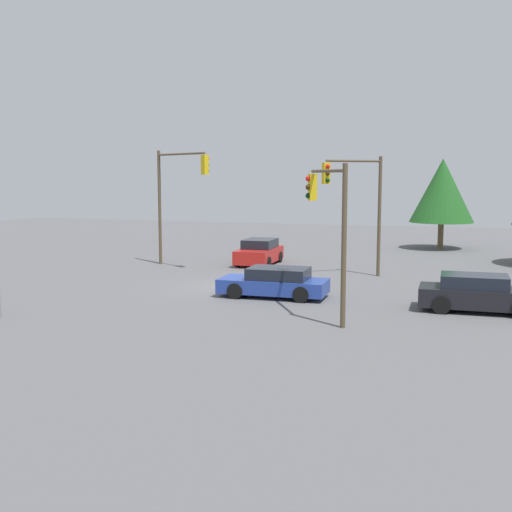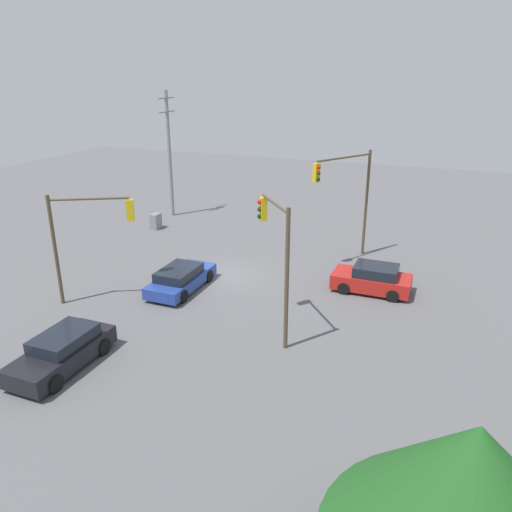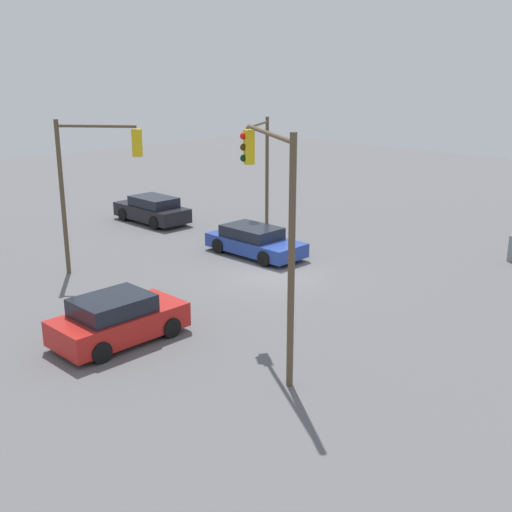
{
  "view_description": "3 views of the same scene",
  "coord_description": "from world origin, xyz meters",
  "px_view_note": "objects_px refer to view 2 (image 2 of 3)",
  "views": [
    {
      "loc": [
        9.79,
        -28.05,
        5.27
      ],
      "look_at": [
        0.83,
        1.2,
        1.4
      ],
      "focal_mm": 45.0,
      "sensor_mm": 36.0,
      "label": 1
    },
    {
      "loc": [
        24.05,
        11.5,
        11.25
      ],
      "look_at": [
        0.28,
        1.95,
        1.64
      ],
      "focal_mm": 35.0,
      "sensor_mm": 36.0,
      "label": 2
    },
    {
      "loc": [
        -16.96,
        18.26,
        8.22
      ],
      "look_at": [
        -0.45,
        1.39,
        1.19
      ],
      "focal_mm": 45.0,
      "sensor_mm": 36.0,
      "label": 3
    }
  ],
  "objects_px": {
    "sedan_blue": "(181,278)",
    "sedan_red": "(372,279)",
    "traffic_signal_cross": "(87,229)",
    "traffic_signal_main": "(348,188)",
    "traffic_signal_aux": "(276,245)",
    "sedan_dark": "(63,351)",
    "electrical_cabinet": "(156,221)"
  },
  "relations": [
    {
      "from": "sedan_dark",
      "to": "traffic_signal_cross",
      "type": "distance_m",
      "value": 6.87
    },
    {
      "from": "sedan_red",
      "to": "electrical_cabinet",
      "type": "distance_m",
      "value": 17.81
    },
    {
      "from": "sedan_blue",
      "to": "traffic_signal_cross",
      "type": "relative_size",
      "value": 0.82
    },
    {
      "from": "traffic_signal_main",
      "to": "traffic_signal_cross",
      "type": "distance_m",
      "value": 15.1
    },
    {
      "from": "traffic_signal_main",
      "to": "electrical_cabinet",
      "type": "bearing_deg",
      "value": -63.61
    },
    {
      "from": "electrical_cabinet",
      "to": "sedan_blue",
      "type": "bearing_deg",
      "value": 39.13
    },
    {
      "from": "sedan_red",
      "to": "electrical_cabinet",
      "type": "xyz_separation_m",
      "value": [
        -5.37,
        -16.98,
        -0.14
      ]
    },
    {
      "from": "sedan_dark",
      "to": "traffic_signal_aux",
      "type": "bearing_deg",
      "value": -140.77
    },
    {
      "from": "sedan_dark",
      "to": "electrical_cabinet",
      "type": "height_order",
      "value": "sedan_dark"
    },
    {
      "from": "sedan_red",
      "to": "traffic_signal_main",
      "type": "xyz_separation_m",
      "value": [
        -4.18,
        -2.45,
        3.9
      ]
    },
    {
      "from": "sedan_blue",
      "to": "traffic_signal_aux",
      "type": "relative_size",
      "value": 0.75
    },
    {
      "from": "traffic_signal_aux",
      "to": "electrical_cabinet",
      "type": "distance_m",
      "value": 18.35
    },
    {
      "from": "sedan_dark",
      "to": "electrical_cabinet",
      "type": "distance_m",
      "value": 18.59
    },
    {
      "from": "sedan_blue",
      "to": "sedan_red",
      "type": "distance_m",
      "value": 10.33
    },
    {
      "from": "sedan_blue",
      "to": "sedan_red",
      "type": "xyz_separation_m",
      "value": [
        -3.61,
        9.68,
        0.08
      ]
    },
    {
      "from": "traffic_signal_cross",
      "to": "electrical_cabinet",
      "type": "xyz_separation_m",
      "value": [
        -11.94,
        -3.94,
        -3.34
      ]
    },
    {
      "from": "traffic_signal_cross",
      "to": "sedan_dark",
      "type": "bearing_deg",
      "value": -91.6
    },
    {
      "from": "sedan_red",
      "to": "traffic_signal_cross",
      "type": "xyz_separation_m",
      "value": [
        6.58,
        -13.04,
        3.2
      ]
    },
    {
      "from": "sedan_blue",
      "to": "sedan_red",
      "type": "relative_size",
      "value": 1.14
    },
    {
      "from": "traffic_signal_main",
      "to": "traffic_signal_aux",
      "type": "height_order",
      "value": "traffic_signal_main"
    },
    {
      "from": "sedan_blue",
      "to": "traffic_signal_aux",
      "type": "height_order",
      "value": "traffic_signal_aux"
    },
    {
      "from": "traffic_signal_aux",
      "to": "electrical_cabinet",
      "type": "bearing_deg",
      "value": 10.63
    },
    {
      "from": "sedan_dark",
      "to": "sedan_blue",
      "type": "distance_m",
      "value": 8.38
    },
    {
      "from": "sedan_red",
      "to": "traffic_signal_cross",
      "type": "distance_m",
      "value": 14.95
    },
    {
      "from": "sedan_red",
      "to": "sedan_blue",
      "type": "bearing_deg",
      "value": 110.46
    },
    {
      "from": "sedan_dark",
      "to": "electrical_cabinet",
      "type": "xyz_separation_m",
      "value": [
        -17.34,
        -6.72,
        -0.13
      ]
    },
    {
      "from": "sedan_blue",
      "to": "traffic_signal_aux",
      "type": "bearing_deg",
      "value": -22.58
    },
    {
      "from": "traffic_signal_cross",
      "to": "sedan_blue",
      "type": "bearing_deg",
      "value": 12.57
    },
    {
      "from": "traffic_signal_cross",
      "to": "electrical_cabinet",
      "type": "distance_m",
      "value": 13.01
    },
    {
      "from": "traffic_signal_main",
      "to": "electrical_cabinet",
      "type": "height_order",
      "value": "traffic_signal_main"
    },
    {
      "from": "sedan_red",
      "to": "traffic_signal_cross",
      "type": "relative_size",
      "value": 0.72
    },
    {
      "from": "sedan_dark",
      "to": "traffic_signal_aux",
      "type": "relative_size",
      "value": 0.73
    }
  ]
}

